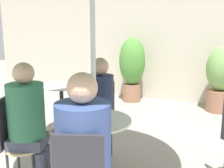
{
  "coord_description": "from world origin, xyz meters",
  "views": [
    {
      "loc": [
        0.92,
        -1.9,
        1.53
      ],
      "look_at": [
        -0.13,
        0.49,
        1.0
      ],
      "focal_mm": 42.0,
      "sensor_mm": 36.0,
      "label": 1
    }
  ],
  "objects": [
    {
      "name": "seated_person_2",
      "position": [
        0.08,
        -0.48,
        0.75
      ],
      "size": [
        0.42,
        0.44,
        1.28
      ],
      "rotation": [
        0.0,
        0.0,
        3.51
      ],
      "color": "#42475B",
      "rests_on": "ground_plane"
    },
    {
      "name": "beer_glass_0",
      "position": [
        -0.23,
        0.16,
        0.85
      ],
      "size": [
        0.07,
        0.07,
        0.19
      ],
      "color": "silver",
      "rests_on": "cafe_table_near"
    },
    {
      "name": "seated_person_1",
      "position": [
        -0.7,
        -0.13,
        0.75
      ],
      "size": [
        0.4,
        0.38,
        1.26
      ],
      "rotation": [
        0.0,
        0.0,
        1.94
      ],
      "color": "#42475B",
      "rests_on": "ground_plane"
    },
    {
      "name": "potted_plant_1",
      "position": [
        0.85,
        3.39,
        0.67
      ],
      "size": [
        0.58,
        0.58,
        1.26
      ],
      "color": "#93664C",
      "rests_on": "ground_plane"
    },
    {
      "name": "beer_glass_1",
      "position": [
        -0.05,
        -0.01,
        0.82
      ],
      "size": [
        0.07,
        0.07,
        0.15
      ],
      "color": "#DBC65B",
      "rests_on": "cafe_table_near"
    },
    {
      "name": "storefront_wall",
      "position": [
        0.0,
        3.83,
        1.5
      ],
      "size": [
        10.0,
        0.06,
        3.0
      ],
      "color": "beige",
      "rests_on": "ground_plane"
    },
    {
      "name": "potted_plant_0",
      "position": [
        -0.96,
        3.43,
        0.78
      ],
      "size": [
        0.56,
        0.56,
        1.4
      ],
      "color": "#93664C",
      "rests_on": "ground_plane"
    },
    {
      "name": "cafe_table_near",
      "position": [
        -0.13,
        0.09,
        0.53
      ],
      "size": [
        0.68,
        0.68,
        0.75
      ],
      "color": "black",
      "rests_on": "ground_plane"
    },
    {
      "name": "cafe_table_far",
      "position": [
        -1.28,
        1.23,
        0.52
      ],
      "size": [
        0.64,
        0.64,
        0.75
      ],
      "color": "black",
      "rests_on": "ground_plane"
    },
    {
      "name": "bistro_chair_1",
      "position": [
        -0.83,
        -0.18,
        0.57
      ],
      "size": [
        0.4,
        0.39,
        0.94
      ],
      "rotation": [
        0.0,
        0.0,
        -4.34
      ],
      "color": "tan",
      "rests_on": "ground_plane"
    },
    {
      "name": "seated_person_0",
      "position": [
        -0.35,
        0.65,
        0.75
      ],
      "size": [
        0.34,
        0.36,
        1.24
      ],
      "rotation": [
        0.0,
        0.0,
        0.37
      ],
      "color": "#42475B",
      "rests_on": "ground_plane"
    },
    {
      "name": "bistro_chair_0",
      "position": [
        -0.4,
        0.78,
        0.57
      ],
      "size": [
        0.39,
        0.4,
        0.94
      ],
      "rotation": [
        0.0,
        0.0,
        0.37
      ],
      "color": "tan",
      "rests_on": "ground_plane"
    }
  ]
}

